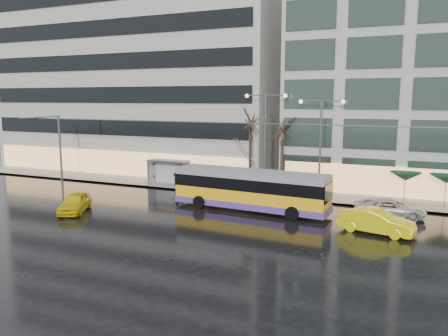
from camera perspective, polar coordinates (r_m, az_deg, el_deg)
The scene contains 19 objects.
ground at distance 31.80m, azimuth -4.16°, elevation -6.96°, with size 140.00×140.00×0.00m, color black.
sidewalk at distance 43.76m, azimuth 6.56°, elevation -2.44°, with size 80.00×10.00×0.15m, color gray.
kerb at distance 39.14m, azimuth 4.51°, elevation -3.79°, with size 80.00×0.10×0.15m, color slate.
building_left at distance 55.11m, azimuth -10.28°, elevation 11.41°, with size 34.00×14.00×22.00m, color #AEACA6.
trolleybus at distance 34.47m, azimuth 3.43°, elevation -3.01°, with size 12.58×5.25×5.76m.
catenary at distance 37.71m, azimuth 2.61°, elevation 2.19°, with size 42.24×5.12×7.00m.
bus_shelter at distance 44.50m, azimuth -7.56°, elevation 0.19°, with size 4.20×1.60×2.51m.
street_lamp_near at distance 39.93m, azimuth 5.41°, elevation 5.04°, with size 3.96×0.36×9.03m.
street_lamp_far at distance 38.75m, azimuth 12.50°, elevation 4.34°, with size 3.96×0.36×8.53m.
tree_a at distance 40.53m, azimuth 3.49°, elevation 6.68°, with size 3.20×3.20×8.40m.
tree_b at distance 39.86m, azimuth 7.66°, elevation 5.59°, with size 3.20×3.20×7.70m.
parasol_a at distance 38.71m, azimuth 22.62°, elevation -1.03°, with size 2.50×2.50×2.65m.
parasol_b at distance 38.83m, azimuth 27.04°, elevation -1.30°, with size 2.50×2.50×2.65m.
taxi_a at distance 36.01m, azimuth -18.91°, elevation -4.29°, with size 1.77×4.39×1.50m, color yellow.
taxi_b at distance 30.48m, azimuth 19.27°, elevation -6.61°, with size 1.68×4.82×1.59m, color #FFF30D.
sedan_silver at distance 34.77m, azimuth 20.84°, elevation -4.94°, with size 2.34×5.09×1.41m, color silver.
pedestrian_a at distance 43.93m, azimuth -5.55°, elevation -0.38°, with size 1.15×1.16×2.19m.
pedestrian_b at distance 43.72m, azimuth -6.21°, elevation -1.13°, with size 0.96×0.79×1.83m.
pedestrian_c at distance 45.74m, azimuth -9.50°, elevation -0.49°, with size 1.09×0.99×2.11m.
Camera 1 is at (13.96, -27.19, 8.76)m, focal length 35.00 mm.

